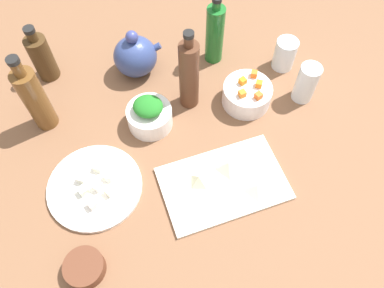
{
  "coord_description": "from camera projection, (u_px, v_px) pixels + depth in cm",
  "views": [
    {
      "loc": [
        -13.2,
        -49.58,
        94.31
      ],
      "look_at": [
        0.0,
        0.0,
        8.0
      ],
      "focal_mm": 35.66,
      "sensor_mm": 36.0,
      "label": 1
    }
  ],
  "objects": [
    {
      "name": "tabletop",
      "position": [
        192.0,
        156.0,
        1.06
      ],
      "size": [
        190.0,
        190.0,
        3.0
      ],
      "primitive_type": "cube",
      "color": "brown",
      "rests_on": "ground"
    },
    {
      "name": "cutting_board",
      "position": [
        223.0,
        183.0,
        1.0
      ],
      "size": [
        33.41,
        22.48,
        1.0
      ],
      "primitive_type": "cube",
      "rotation": [
        0.0,
        0.0,
        0.08
      ],
      "color": "white",
      "rests_on": "tabletop"
    },
    {
      "name": "plate_tofu",
      "position": [
        95.0,
        187.0,
        0.99
      ],
      "size": [
        24.57,
        24.57,
        1.2
      ],
      "primitive_type": "cylinder",
      "color": "white",
      "rests_on": "tabletop"
    },
    {
      "name": "bowl_greens",
      "position": [
        150.0,
        117.0,
        1.07
      ],
      "size": [
        12.67,
        12.67,
        6.32
      ],
      "primitive_type": "cylinder",
      "color": "white",
      "rests_on": "tabletop"
    },
    {
      "name": "bowl_carrots",
      "position": [
        247.0,
        95.0,
        1.11
      ],
      "size": [
        14.17,
        14.17,
        6.42
      ],
      "primitive_type": "cylinder",
      "color": "white",
      "rests_on": "tabletop"
    },
    {
      "name": "bowl_small_side",
      "position": [
        85.0,
        268.0,
        0.87
      ],
      "size": [
        9.32,
        9.32,
        3.76
      ],
      "primitive_type": "cylinder",
      "color": "brown",
      "rests_on": "tabletop"
    },
    {
      "name": "teapot",
      "position": [
        135.0,
        56.0,
        1.14
      ],
      "size": [
        14.78,
        12.24,
        15.98
      ],
      "color": "navy",
      "rests_on": "tabletop"
    },
    {
      "name": "bottle_0",
      "position": [
        189.0,
        75.0,
        1.04
      ],
      "size": [
        5.53,
        5.53,
        26.91
      ],
      "color": "#55311F",
      "rests_on": "tabletop"
    },
    {
      "name": "bottle_1",
      "position": [
        35.0,
        99.0,
        1.01
      ],
      "size": [
        6.28,
        6.28,
        25.9
      ],
      "color": "brown",
      "rests_on": "tabletop"
    },
    {
      "name": "bottle_2",
      "position": [
        215.0,
        34.0,
        1.14
      ],
      "size": [
        5.53,
        5.53,
        23.01
      ],
      "color": "#1E6928",
      "rests_on": "tabletop"
    },
    {
      "name": "bottle_3",
      "position": [
        42.0,
        57.0,
        1.12
      ],
      "size": [
        6.36,
        6.36,
        18.85
      ],
      "color": "#452E17",
      "rests_on": "tabletop"
    },
    {
      "name": "drinking_glass_0",
      "position": [
        285.0,
        54.0,
        1.17
      ],
      "size": [
        6.68,
        6.68,
        10.01
      ],
      "primitive_type": "cylinder",
      "color": "white",
      "rests_on": "tabletop"
    },
    {
      "name": "drinking_glass_1",
      "position": [
        306.0,
        83.0,
        1.09
      ],
      "size": [
        6.07,
        6.07,
        12.53
      ],
      "primitive_type": "cylinder",
      "color": "white",
      "rests_on": "tabletop"
    },
    {
      "name": "carrot_cube_0",
      "position": [
        259.0,
        84.0,
        1.08
      ],
      "size": [
        2.46,
        2.46,
        1.8
      ],
      "primitive_type": "cube",
      "rotation": [
        0.0,
        0.0,
        2.62
      ],
      "color": "orange",
      "rests_on": "bowl_carrots"
    },
    {
      "name": "carrot_cube_1",
      "position": [
        242.0,
        94.0,
        1.06
      ],
      "size": [
        2.1,
        2.1,
        1.8
      ],
      "primitive_type": "cube",
      "rotation": [
        0.0,
        0.0,
        1.76
      ],
      "color": "orange",
      "rests_on": "bowl_carrots"
    },
    {
      "name": "carrot_cube_2",
      "position": [
        258.0,
        96.0,
        1.06
      ],
      "size": [
        2.34,
        2.34,
        1.8
      ],
      "primitive_type": "cube",
      "rotation": [
        0.0,
        0.0,
        0.38
      ],
      "color": "orange",
      "rests_on": "bowl_carrots"
    },
    {
      "name": "carrot_cube_3",
      "position": [
        243.0,
        81.0,
        1.08
      ],
      "size": [
        2.33,
        2.33,
        1.8
      ],
      "primitive_type": "cube",
      "rotation": [
        0.0,
        0.0,
        1.95
      ],
      "color": "orange",
      "rests_on": "bowl_carrots"
    },
    {
      "name": "carrot_cube_4",
      "position": [
        254.0,
        74.0,
        1.1
      ],
      "size": [
        2.41,
        2.41,
        1.8
      ],
      "primitive_type": "cube",
      "rotation": [
        0.0,
        0.0,
        1.11
      ],
      "color": "orange",
      "rests_on": "bowl_carrots"
    },
    {
      "name": "chopped_greens_mound",
      "position": [
        148.0,
        106.0,
        1.03
      ],
      "size": [
        10.79,
        10.5,
        3.87
      ],
      "primitive_type": "ellipsoid",
      "rotation": [
        0.0,
        0.0,
        2.66
      ],
      "color": "#227623",
      "rests_on": "bowl_greens"
    },
    {
      "name": "tofu_cube_0",
      "position": [
        82.0,
        178.0,
        0.98
      ],
      "size": [
        3.04,
        3.04,
        2.2
      ],
      "primitive_type": "cube",
      "rotation": [
        0.0,
        0.0,
        2.57
      ],
      "color": "silver",
      "rests_on": "plate_tofu"
    },
    {
      "name": "tofu_cube_1",
      "position": [
        98.0,
        167.0,
        1.0
      ],
      "size": [
        3.05,
        3.05,
        2.2
      ],
      "primitive_type": "cube",
      "rotation": [
        0.0,
        0.0,
        0.99
      ],
      "color": "white",
      "rests_on": "plate_tofu"
    },
    {
      "name": "tofu_cube_2",
      "position": [
        83.0,
        191.0,
        0.97
      ],
      "size": [
        2.91,
        2.91,
        2.2
      ],
      "primitive_type": "cube",
      "rotation": [
        0.0,
        0.0,
        1.99
      ],
      "color": "#E5EFCC",
      "rests_on": "plate_tofu"
    },
    {
      "name": "tofu_cube_3",
      "position": [
        110.0,
        191.0,
        0.96
      ],
      "size": [
        3.05,
        3.05,
        2.2
      ],
      "primitive_type": "cube",
      "rotation": [
        0.0,
        0.0,
        2.16
      ],
      "color": "white",
      "rests_on": "plate_tofu"
    },
    {
      "name": "tofu_cube_4",
      "position": [
        109.0,
        176.0,
        0.99
      ],
      "size": [
        2.89,
        2.89,
        2.2
      ],
      "primitive_type": "cube",
      "rotation": [
        0.0,
        0.0,
        1.16
      ],
      "color": "silver",
      "rests_on": "plate_tofu"
    },
    {
      "name": "tofu_cube_5",
      "position": [
        97.0,
        186.0,
        0.97
      ],
      "size": [
        3.11,
        3.11,
        2.2
      ],
      "primitive_type": "cube",
      "rotation": [
        0.0,
        0.0,
        0.85
      ],
      "color": "white",
      "rests_on": "plate_tofu"
    },
    {
      "name": "tofu_cube_6",
      "position": [
        93.0,
        204.0,
        0.95
      ],
      "size": [
        2.96,
        2.96,
        2.2
      ],
      "primitive_type": "cube",
      "rotation": [
        0.0,
        0.0,
        0.48
      ],
      "color": "#F8DFCB",
      "rests_on": "plate_tofu"
    },
    {
      "name": "dumpling_0",
      "position": [
        199.0,
        180.0,
        0.98
      ],
      "size": [
        5.49,
        5.52,
        3.1
      ],
      "primitive_type": "pyramid",
      "rotation": [
        0.0,
        0.0,
        2.09
      ],
      "color": "beige",
      "rests_on": "cutting_board"
    },
    {
      "name": "dumpling_1",
      "position": [
        228.0,
        166.0,
        1.0
      ],
      "size": [
        5.9,
        6.15,
        2.7
      ],
      "primitive_type": "pyramid",
      "rotation": [
        0.0,
        0.0,
        1.43
      ],
      "color": "beige",
      "rests_on": "cutting_board"
    },
    {
      "name": "dumpling_2",
      "position": [
        257.0,
        187.0,
        0.97
      ],
      "size": [
        6.31,
        6.41,
        2.31
      ],
      "primitive_type": "pyramid",
      "rotation": [
        0.0,
        0.0,
        1.38
      ],
      "color": "beige",
      "rests_on": "cutting_board"
    }
  ]
}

